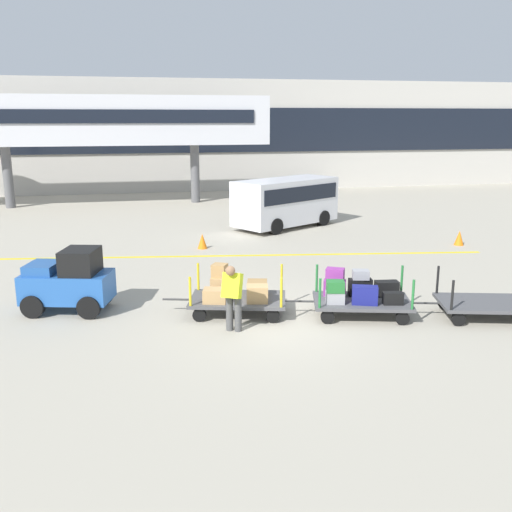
{
  "coord_description": "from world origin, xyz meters",
  "views": [
    {
      "loc": [
        -3.04,
        -12.42,
        4.67
      ],
      "look_at": [
        0.19,
        2.7,
        0.94
      ],
      "focal_mm": 40.3,
      "sensor_mm": 36.0,
      "label": 1
    }
  ],
  "objects_px": {
    "safety_cone_far": "(459,238)",
    "safety_cone_near": "(202,241)",
    "baggage_cart_tail": "(488,304)",
    "baggage_cart_middle": "(359,294)",
    "baggage_handler": "(233,295)",
    "baggage_cart_lead": "(237,294)",
    "baggage_tug": "(69,282)",
    "shuttle_van": "(286,199)"
  },
  "relations": [
    {
      "from": "baggage_handler",
      "to": "baggage_tug",
      "type": "bearing_deg",
      "value": 148.79
    },
    {
      "from": "baggage_cart_middle",
      "to": "baggage_handler",
      "type": "bearing_deg",
      "value": -171.68
    },
    {
      "from": "baggage_cart_tail",
      "to": "safety_cone_far",
      "type": "distance_m",
      "value": 8.35
    },
    {
      "from": "baggage_tug",
      "to": "shuttle_van",
      "type": "height_order",
      "value": "shuttle_van"
    },
    {
      "from": "baggage_cart_lead",
      "to": "safety_cone_near",
      "type": "distance_m",
      "value": 7.33
    },
    {
      "from": "safety_cone_near",
      "to": "baggage_cart_tail",
      "type": "bearing_deg",
      "value": -56.95
    },
    {
      "from": "shuttle_van",
      "to": "safety_cone_far",
      "type": "bearing_deg",
      "value": -42.01
    },
    {
      "from": "baggage_handler",
      "to": "shuttle_van",
      "type": "xyz_separation_m",
      "value": [
        4.42,
        12.01,
        0.37
      ]
    },
    {
      "from": "baggage_cart_tail",
      "to": "shuttle_van",
      "type": "bearing_deg",
      "value": 97.84
    },
    {
      "from": "baggage_cart_tail",
      "to": "safety_cone_near",
      "type": "relative_size",
      "value": 5.61
    },
    {
      "from": "baggage_handler",
      "to": "baggage_cart_tail",
      "type": "bearing_deg",
      "value": -3.31
    },
    {
      "from": "baggage_cart_middle",
      "to": "baggage_handler",
      "type": "distance_m",
      "value": 3.22
    },
    {
      "from": "baggage_handler",
      "to": "safety_cone_near",
      "type": "bearing_deg",
      "value": 87.72
    },
    {
      "from": "safety_cone_far",
      "to": "safety_cone_near",
      "type": "bearing_deg",
      "value": 171.48
    },
    {
      "from": "baggage_cart_middle",
      "to": "safety_cone_near",
      "type": "distance_m",
      "value": 8.55
    },
    {
      "from": "baggage_handler",
      "to": "safety_cone_near",
      "type": "height_order",
      "value": "baggage_handler"
    },
    {
      "from": "baggage_cart_lead",
      "to": "baggage_cart_middle",
      "type": "xyz_separation_m",
      "value": [
        2.86,
        -0.75,
        0.03
      ]
    },
    {
      "from": "baggage_handler",
      "to": "safety_cone_far",
      "type": "bearing_deg",
      "value": 35.77
    },
    {
      "from": "baggage_cart_middle",
      "to": "baggage_cart_tail",
      "type": "height_order",
      "value": "same"
    },
    {
      "from": "safety_cone_near",
      "to": "baggage_cart_middle",
      "type": "bearing_deg",
      "value": -70.66
    },
    {
      "from": "baggage_handler",
      "to": "safety_cone_far",
      "type": "relative_size",
      "value": 2.84
    },
    {
      "from": "baggage_cart_tail",
      "to": "baggage_cart_middle",
      "type": "bearing_deg",
      "value": 164.51
    },
    {
      "from": "baggage_cart_middle",
      "to": "shuttle_van",
      "type": "relative_size",
      "value": 0.61
    },
    {
      "from": "baggage_cart_lead",
      "to": "baggage_handler",
      "type": "bearing_deg",
      "value": -104.21
    },
    {
      "from": "baggage_tug",
      "to": "safety_cone_far",
      "type": "height_order",
      "value": "baggage_tug"
    },
    {
      "from": "baggage_tug",
      "to": "safety_cone_far",
      "type": "bearing_deg",
      "value": 19.73
    },
    {
      "from": "safety_cone_far",
      "to": "baggage_cart_lead",
      "type": "bearing_deg",
      "value": -148.33
    },
    {
      "from": "baggage_cart_lead",
      "to": "baggage_cart_tail",
      "type": "distance_m",
      "value": 6.02
    },
    {
      "from": "baggage_cart_middle",
      "to": "shuttle_van",
      "type": "xyz_separation_m",
      "value": [
        1.25,
        11.55,
        0.71
      ]
    },
    {
      "from": "baggage_cart_tail",
      "to": "shuttle_van",
      "type": "distance_m",
      "value": 12.51
    },
    {
      "from": "baggage_tug",
      "to": "baggage_cart_lead",
      "type": "bearing_deg",
      "value": -14.44
    },
    {
      "from": "baggage_cart_lead",
      "to": "safety_cone_near",
      "type": "bearing_deg",
      "value": 89.74
    },
    {
      "from": "baggage_handler",
      "to": "shuttle_van",
      "type": "height_order",
      "value": "shuttle_van"
    },
    {
      "from": "baggage_cart_middle",
      "to": "baggage_cart_tail",
      "type": "xyz_separation_m",
      "value": [
        2.95,
        -0.82,
        -0.18
      ]
    },
    {
      "from": "baggage_cart_tail",
      "to": "safety_cone_far",
      "type": "xyz_separation_m",
      "value": [
        3.74,
        7.46,
        -0.07
      ]
    },
    {
      "from": "baggage_cart_tail",
      "to": "safety_cone_near",
      "type": "distance_m",
      "value": 10.6
    },
    {
      "from": "shuttle_van",
      "to": "baggage_cart_lead",
      "type": "bearing_deg",
      "value": -110.84
    },
    {
      "from": "baggage_tug",
      "to": "baggage_cart_middle",
      "type": "relative_size",
      "value": 0.75
    },
    {
      "from": "safety_cone_near",
      "to": "baggage_handler",
      "type": "bearing_deg",
      "value": -92.28
    },
    {
      "from": "baggage_cart_middle",
      "to": "baggage_handler",
      "type": "relative_size",
      "value": 1.97
    },
    {
      "from": "baggage_cart_lead",
      "to": "baggage_cart_tail",
      "type": "relative_size",
      "value": 1.0
    },
    {
      "from": "baggage_tug",
      "to": "safety_cone_near",
      "type": "height_order",
      "value": "baggage_tug"
    }
  ]
}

